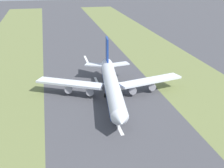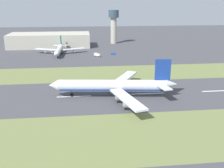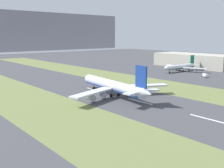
# 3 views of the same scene
# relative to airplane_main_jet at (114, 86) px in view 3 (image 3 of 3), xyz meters

# --- Properties ---
(ground_plane) EXTENTS (800.00, 800.00, 0.00)m
(ground_plane) POSITION_rel_airplane_main_jet_xyz_m (2.78, -1.86, -6.02)
(ground_plane) COLOR #424247
(grass_median_west) EXTENTS (40.00, 600.00, 0.01)m
(grass_median_west) POSITION_rel_airplane_main_jet_xyz_m (-42.22, -1.86, -6.02)
(grass_median_west) COLOR olive
(grass_median_west) RESTS_ON ground
(grass_median_east) EXTENTS (40.00, 600.00, 0.01)m
(grass_median_east) POSITION_rel_airplane_main_jet_xyz_m (47.78, -1.86, -6.02)
(grass_median_east) COLOR olive
(grass_median_east) RESTS_ON ground
(centreline_dash_near) EXTENTS (1.20, 18.00, 0.01)m
(centreline_dash_near) POSITION_rel_airplane_main_jet_xyz_m (2.78, -58.11, -6.01)
(centreline_dash_near) COLOR silver
(centreline_dash_near) RESTS_ON ground
(centreline_dash_mid) EXTENTS (1.20, 18.00, 0.01)m
(centreline_dash_mid) POSITION_rel_airplane_main_jet_xyz_m (2.78, -18.11, -6.01)
(centreline_dash_mid) COLOR silver
(centreline_dash_mid) RESTS_ON ground
(centreline_dash_far) EXTENTS (1.20, 18.00, 0.01)m
(centreline_dash_far) POSITION_rel_airplane_main_jet_xyz_m (2.78, 21.89, -6.01)
(centreline_dash_far) COLOR silver
(centreline_dash_far) RESTS_ON ground
(airplane_main_jet) EXTENTS (63.68, 67.18, 20.20)m
(airplane_main_jet) POSITION_rel_airplane_main_jet_xyz_m (0.00, 0.00, 0.00)
(airplane_main_jet) COLOR silver
(airplane_main_jet) RESTS_ON ground
(terminal_building) EXTENTS (36.00, 86.58, 14.57)m
(terminal_building) POSITION_rel_airplane_main_jet_xyz_m (165.07, 52.07, 1.26)
(terminal_building) COLOR #B2AD9E
(terminal_building) RESTS_ON ground
(airplane_parked_apron) EXTENTS (50.42, 48.15, 15.17)m
(airplane_parked_apron) POSITION_rel_airplane_main_jet_xyz_m (121.50, 38.57, -1.50)
(airplane_parked_apron) COLOR silver
(airplane_parked_apron) RESTS_ON ground
(service_truck) EXTENTS (5.32, 6.14, 3.10)m
(service_truck) POSITION_rel_airplane_main_jet_xyz_m (105.78, 3.64, -4.36)
(service_truck) COLOR white
(service_truck) RESTS_ON ground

